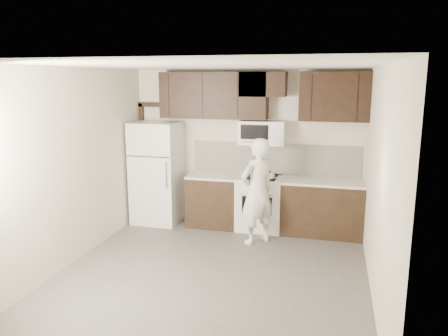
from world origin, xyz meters
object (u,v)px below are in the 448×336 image
at_px(person, 257,191).
at_px(microwave, 262,133).
at_px(refrigerator, 157,173).
at_px(stove, 260,203).

bearing_deg(person, microwave, -133.87).
height_order(microwave, refrigerator, microwave).
height_order(microwave, person, microwave).
distance_m(stove, microwave, 1.20).
xyz_separation_m(microwave, refrigerator, (-1.85, -0.17, -0.75)).
height_order(stove, person, person).
bearing_deg(stove, person, -84.28).
bearing_deg(refrigerator, microwave, 5.15).
bearing_deg(stove, microwave, 90.10).
bearing_deg(microwave, person, -85.13).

